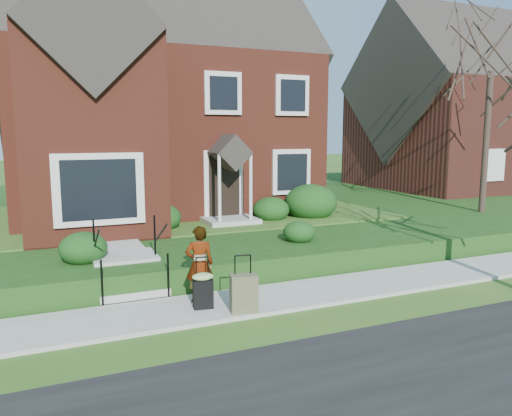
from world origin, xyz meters
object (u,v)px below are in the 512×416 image
suitcase_black (203,289)px  woman (199,264)px  suitcase_olive (244,293)px  front_steps (128,269)px

suitcase_black → woman: bearing=90.0°
suitcase_olive → suitcase_black: bearing=151.5°
woman → suitcase_black: bearing=92.1°
suitcase_black → suitcase_olive: suitcase_olive is taller
woman → suitcase_black: 0.56m
front_steps → suitcase_olive: 2.99m
suitcase_black → front_steps: bearing=127.9°
suitcase_olive → front_steps: bearing=134.8°
front_steps → suitcase_black: front_steps is taller
front_steps → woman: woman is taller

